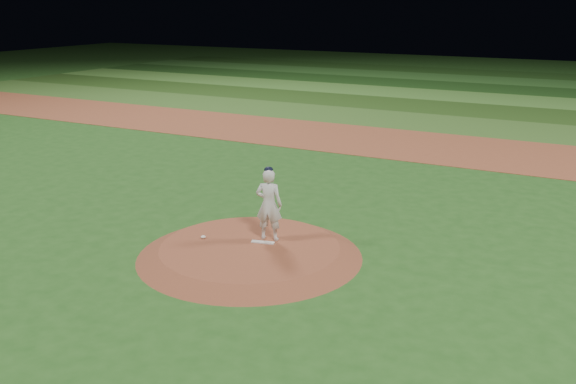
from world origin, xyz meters
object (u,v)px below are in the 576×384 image
Objects in this scene: pitcher_on_mound at (269,204)px; pitching_rubber at (263,242)px; rosin_bag at (203,237)px; pitchers_mound at (250,251)px.

pitching_rubber is at bearing -94.72° from pitcher_on_mound.
pitcher_on_mound is (1.51, 0.71, 0.89)m from rosin_bag.
pitching_rubber is at bearing 63.84° from pitchers_mound.
pitcher_on_mound reaches higher than pitchers_mound.
pitchers_mound is at bearing -107.17° from pitcher_on_mound.
rosin_bag is (-1.49, -0.43, 0.02)m from pitching_rubber.
pitcher_on_mound is (0.19, 0.62, 1.05)m from pitchers_mound.
pitcher_on_mound reaches higher than rosin_bag.
pitching_rubber reaches higher than pitchers_mound.
pitchers_mound is 1.24m from pitcher_on_mound.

